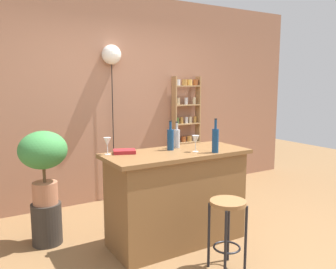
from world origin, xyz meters
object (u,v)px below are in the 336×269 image
bar_stool (228,219)px  potted_plant (43,157)px  plant_stool (47,223)px  bottle_olive_oil (177,138)px  bottle_wine_red (215,140)px  wine_glass_left (196,140)px  wine_glass_center (107,142)px  cookbook (124,152)px  spice_shelf (186,134)px  pendant_globe_light (111,56)px  bottle_sauce_amber (170,139)px

bar_stool → potted_plant: potted_plant is taller
plant_stool → bottle_olive_oil: bottle_olive_oil is taller
plant_stool → bottle_wine_red: (1.44, -0.87, 0.86)m
potted_plant → wine_glass_left: (1.30, -0.74, 0.16)m
potted_plant → wine_glass_left: bearing=-29.7°
wine_glass_center → bottle_olive_oil: bearing=-4.0°
potted_plant → bottle_wine_red: 1.70m
potted_plant → cookbook: 0.81m
bar_stool → spice_shelf: (1.05, 2.20, 0.38)m
plant_stool → cookbook: size_ratio=2.00×
bottle_olive_oil → pendant_globe_light: (-0.15, 1.37, 0.92)m
bottle_sauce_amber → spice_shelf: bearing=51.0°
bottle_sauce_amber → pendant_globe_light: size_ratio=0.14×
wine_glass_left → potted_plant: bearing=150.3°
bar_stool → pendant_globe_light: size_ratio=0.30×
bar_stool → wine_glass_center: bearing=128.7°
potted_plant → bottle_wine_red: bearing=-31.2°
bar_stool → wine_glass_center: 1.31m
bar_stool → potted_plant: size_ratio=0.85×
potted_plant → pendant_globe_light: bearing=39.3°
bottle_wine_red → cookbook: 0.89m
plant_stool → potted_plant: (0.00, 0.00, 0.69)m
bottle_sauce_amber → cookbook: size_ratio=1.44×
bar_stool → bottle_olive_oil: 1.04m
bottle_wine_red → cookbook: bottle_wine_red is taller
wine_glass_left → plant_stool: bearing=150.3°
wine_glass_left → bottle_wine_red: bearing=-42.4°
bar_stool → cookbook: bearing=122.9°
spice_shelf → cookbook: size_ratio=8.14×
pendant_globe_light → bottle_olive_oil: bearing=-83.8°
bottle_olive_oil → wine_glass_left: 0.28m
spice_shelf → bottle_olive_oil: size_ratio=6.15×
potted_plant → wine_glass_center: size_ratio=4.48×
wine_glass_left → bar_stool: bearing=-96.7°
bottle_olive_oil → pendant_globe_light: pendant_globe_light is taller
plant_stool → wine_glass_center: wine_glass_center is taller
plant_stool → wine_glass_left: wine_glass_left is taller
bottle_olive_oil → wine_glass_center: bottle_olive_oil is taller
wine_glass_center → spice_shelf: bearing=36.1°
wine_glass_left → bottle_sauce_amber: bearing=128.6°
bar_stool → wine_glass_center: wine_glass_center is taller
spice_shelf → bottle_wine_red: 1.96m
potted_plant → bottle_olive_oil: size_ratio=2.64×
bottle_sauce_amber → wine_glass_left: size_ratio=1.85×
bottle_wine_red → pendant_globe_light: bearing=100.8°
potted_plant → pendant_globe_light: size_ratio=0.35×
spice_shelf → cookbook: 2.10m
bottle_sauce_amber → bottle_olive_oil: bearing=29.3°
spice_shelf → plant_stool: bearing=-159.0°
potted_plant → wine_glass_left: potted_plant is taller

